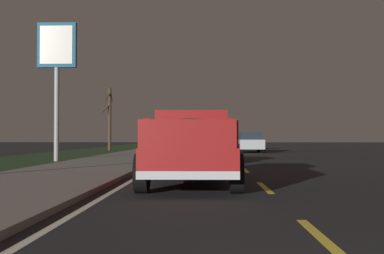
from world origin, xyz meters
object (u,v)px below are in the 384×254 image
object	(u,v)px
sedan_silver	(249,142)
bare_tree_far	(110,117)
gas_price_sign	(57,57)
pickup_truck	(191,145)
sedan_blue	(201,146)

from	to	relation	value
sedan_silver	bare_tree_far	xyz separation A→B (m)	(4.72, 11.73, 2.08)
gas_price_sign	bare_tree_far	xyz separation A→B (m)	(17.85, 1.15, -2.22)
pickup_truck	bare_tree_far	bearing A→B (deg)	15.78
pickup_truck	bare_tree_far	world-z (taller)	bare_tree_far
pickup_truck	sedan_silver	bearing A→B (deg)	-8.57
gas_price_sign	sedan_blue	bearing A→B (deg)	-100.01
pickup_truck	sedan_silver	distance (m)	24.25
bare_tree_far	sedan_blue	bearing A→B (deg)	-156.67
gas_price_sign	bare_tree_far	world-z (taller)	gas_price_sign
pickup_truck	sedan_blue	distance (m)	9.61
pickup_truck	gas_price_sign	distance (m)	13.53
pickup_truck	bare_tree_far	size ratio (longest dim) A/B	0.98
pickup_truck	sedan_blue	world-z (taller)	pickup_truck
sedan_blue	pickup_truck	bearing A→B (deg)	179.26
sedan_blue	gas_price_sign	distance (m)	8.38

